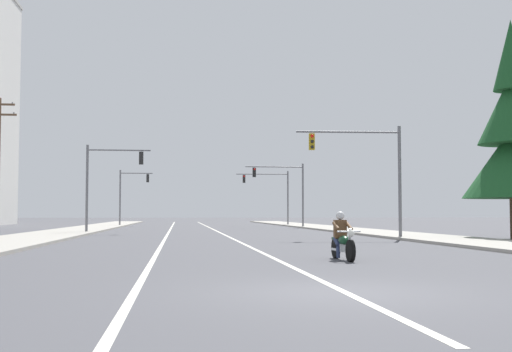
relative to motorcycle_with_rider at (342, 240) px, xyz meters
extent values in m
plane|color=#47474C|center=(-2.05, -7.88, -0.59)|extent=(400.00, 400.00, 0.00)
cube|color=beige|center=(-1.94, 37.12, -0.58)|extent=(0.16, 100.00, 0.01)
cube|color=beige|center=(-5.65, 37.12, -0.58)|extent=(0.16, 100.00, 0.01)
cube|color=#9E998E|center=(8.70, 32.12, -0.52)|extent=(4.40, 110.00, 0.14)
cube|color=#9E998E|center=(-12.79, 32.12, -0.52)|extent=(4.40, 110.00, 0.14)
cylinder|color=black|center=(0.04, -0.82, -0.27)|extent=(0.15, 0.64, 0.64)
cylinder|color=black|center=(-0.03, 0.72, -0.27)|extent=(0.15, 0.64, 0.64)
cylinder|color=silver|center=(0.03, -0.72, 0.05)|extent=(0.08, 0.33, 0.68)
sphere|color=white|center=(0.04, -0.87, 0.23)|extent=(0.20, 0.20, 0.20)
cylinder|color=silver|center=(0.03, -0.67, 0.28)|extent=(0.70, 0.07, 0.04)
ellipsoid|color=#143D23|center=(0.01, -0.17, 0.01)|extent=(0.34, 0.57, 0.28)
cube|color=silver|center=(0.00, -0.05, -0.22)|extent=(0.26, 0.45, 0.24)
cube|color=black|center=(-0.01, 0.27, -0.05)|extent=(0.30, 0.53, 0.12)
cube|color=#143D23|center=(-0.03, 0.67, 0.03)|extent=(0.21, 0.37, 0.08)
cylinder|color=silver|center=(-0.15, 0.34, -0.29)|extent=(0.10, 0.55, 0.08)
cube|color=brown|center=(-0.01, 0.23, 0.33)|extent=(0.37, 0.25, 0.56)
sphere|color=silver|center=(-0.01, 0.21, 0.74)|extent=(0.26, 0.26, 0.26)
cylinder|color=navy|center=(0.14, 0.10, -0.05)|extent=(0.16, 0.45, 0.30)
cylinder|color=navy|center=(0.17, -0.08, -0.35)|extent=(0.12, 0.16, 0.35)
cylinder|color=brown|center=(0.20, -0.02, 0.43)|extent=(0.12, 0.53, 0.27)
cylinder|color=navy|center=(-0.14, 0.08, -0.05)|extent=(0.16, 0.45, 0.30)
cylinder|color=navy|center=(-0.15, -0.10, -0.35)|extent=(0.12, 0.16, 0.35)
cylinder|color=brown|center=(-0.20, -0.04, 0.43)|extent=(0.12, 0.53, 0.27)
cylinder|color=slate|center=(7.14, 15.58, 2.51)|extent=(0.18, 0.18, 6.20)
cylinder|color=slate|center=(4.28, 15.72, 5.26)|extent=(5.72, 0.39, 0.11)
cube|color=#B79319|center=(2.29, 15.82, 4.71)|extent=(0.31, 0.25, 0.90)
sphere|color=red|center=(2.28, 15.66, 5.01)|extent=(0.18, 0.18, 0.18)
sphere|color=black|center=(2.28, 15.66, 4.71)|extent=(0.18, 0.18, 0.18)
sphere|color=black|center=(2.28, 15.66, 4.41)|extent=(0.18, 0.18, 0.18)
cylinder|color=slate|center=(-11.31, 27.77, 2.51)|extent=(0.18, 0.18, 6.20)
cylinder|color=slate|center=(-9.12, 27.77, 5.26)|extent=(4.38, 0.11, 0.11)
cube|color=black|center=(-7.58, 27.77, 4.71)|extent=(0.30, 0.24, 0.90)
sphere|color=red|center=(-7.58, 27.92, 5.01)|extent=(0.18, 0.18, 0.18)
sphere|color=black|center=(-7.58, 27.92, 4.71)|extent=(0.18, 0.18, 0.18)
sphere|color=black|center=(-7.58, 27.92, 4.41)|extent=(0.18, 0.18, 0.18)
cylinder|color=slate|center=(6.96, 43.34, 2.51)|extent=(0.18, 0.18, 6.20)
cylinder|color=slate|center=(4.16, 43.19, 5.26)|extent=(5.60, 0.40, 0.11)
cube|color=black|center=(2.20, 43.09, 4.71)|extent=(0.31, 0.26, 0.90)
sphere|color=red|center=(2.21, 42.94, 5.01)|extent=(0.18, 0.18, 0.18)
sphere|color=black|center=(2.21, 42.94, 4.71)|extent=(0.18, 0.18, 0.18)
sphere|color=black|center=(2.21, 42.94, 4.41)|extent=(0.18, 0.18, 0.18)
cylinder|color=slate|center=(-11.41, 54.84, 2.51)|extent=(0.18, 0.18, 6.20)
cylinder|color=slate|center=(-9.64, 54.88, 5.26)|extent=(3.54, 0.19, 0.11)
cube|color=black|center=(-8.40, 54.91, 4.71)|extent=(0.31, 0.25, 0.90)
sphere|color=red|center=(-8.41, 55.07, 5.01)|extent=(0.18, 0.18, 0.18)
sphere|color=black|center=(-8.41, 55.07, 4.71)|extent=(0.18, 0.18, 0.18)
sphere|color=black|center=(-8.41, 55.07, 4.41)|extent=(0.18, 0.18, 0.18)
cylinder|color=slate|center=(7.38, 54.84, 2.51)|extent=(0.18, 0.18, 6.20)
cylinder|color=slate|center=(4.45, 55.00, 5.26)|extent=(5.88, 0.42, 0.11)
cube|color=black|center=(2.39, 55.11, 4.71)|extent=(0.31, 0.26, 0.90)
sphere|color=red|center=(2.38, 54.95, 5.01)|extent=(0.18, 0.18, 0.18)
sphere|color=black|center=(2.38, 54.95, 4.71)|extent=(0.18, 0.18, 0.18)
sphere|color=black|center=(2.38, 54.95, 4.41)|extent=(0.18, 0.18, 0.18)
cylinder|color=slate|center=(-15.49, 23.76, 7.82)|extent=(0.08, 0.08, 0.12)
cylinder|color=slate|center=(-15.38, 23.76, 7.17)|extent=(0.08, 0.08, 0.12)
cone|color=#194C23|center=(12.87, 13.94, 6.46)|extent=(3.67, 3.67, 3.87)
cone|color=#194C23|center=(12.87, 13.94, 9.36)|extent=(1.94, 1.94, 3.87)
camera|label=1|loc=(-4.86, -19.50, 0.81)|focal=46.45mm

